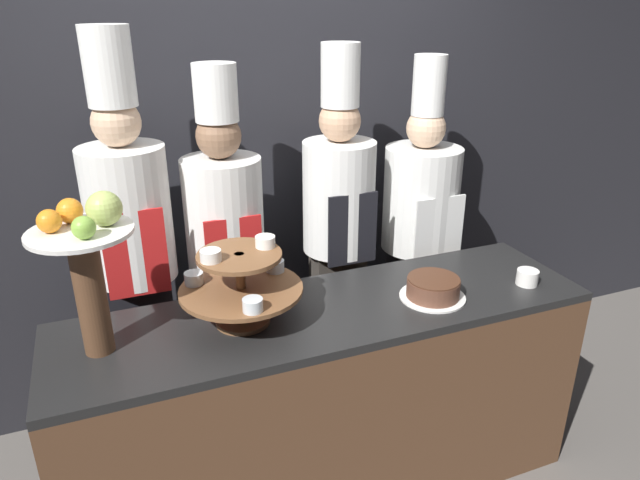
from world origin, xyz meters
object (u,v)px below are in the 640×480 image
Objects in this scene: cake_round at (433,288)px; chef_center_right at (338,226)px; chef_right at (419,226)px; cup_white at (527,277)px; chef_center_left at (226,248)px; fruit_pedestal at (88,258)px; tiered_stand at (241,282)px; chef_left at (133,245)px.

chef_center_right is at bearing 103.59° from cake_round.
cake_round is at bearing -116.19° from chef_right.
chef_center_right is 1.04× the size of chef_right.
chef_center_left is at bearing 149.79° from cup_white.
chef_center_right is (-0.15, 0.62, 0.07)m from cake_round.
chef_right is (0.45, -0.00, -0.07)m from chef_center_right.
chef_center_right is at bearing 24.90° from fruit_pedestal.
cake_round is 0.93m from chef_center_left.
cake_round is at bearing 174.14° from cup_white.
chef_center_right reaches higher than tiered_stand.
fruit_pedestal is 1.24m from chef_center_right.
tiered_stand is 0.23× the size of chef_left.
chef_left is at bearing 180.00° from chef_right.
fruit_pedestal is 1.67m from chef_right.
tiered_stand is 0.78m from cake_round.
chef_right is at bearing 18.24° from fruit_pedestal.
cup_white is 0.05× the size of chef_left.
chef_center_right is at bearing 0.01° from chef_center_left.
chef_center_left is at bearing 138.62° from cake_round.
chef_center_left is at bearing -0.01° from chef_left.
cake_round is at bearing -7.39° from tiered_stand.
cup_white is (1.20, -0.14, -0.13)m from tiered_stand.
cup_white is 0.05× the size of chef_center_left.
cup_white is at bearing -5.86° from cake_round.
chef_center_right is at bearing 179.99° from chef_right.
fruit_pedestal is 1.29m from cake_round.
chef_left is at bearing 122.76° from tiered_stand.
chef_right is at bearing 101.36° from cup_white.
chef_center_right reaches higher than chef_center_left.
chef_left reaches higher than chef_center_right.
chef_center_right reaches higher than cake_round.
chef_right is (-0.13, 0.66, 0.01)m from cup_white.
chef_right is at bearing 63.81° from cake_round.
tiered_stand is 0.53m from fruit_pedestal.
cake_round is 0.14× the size of chef_center_right.
chef_right is (1.56, 0.51, -0.31)m from fruit_pedestal.
fruit_pedestal is at bearing -155.10° from chef_center_right.
chef_center_right reaches higher than cup_white.
fruit_pedestal is at bearing 179.56° from tiered_stand.
chef_center_left is 1.00× the size of chef_right.
chef_center_left is at bearing 83.21° from tiered_stand.
tiered_stand is 0.81× the size of fruit_pedestal.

